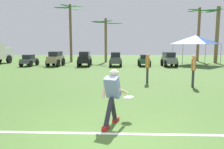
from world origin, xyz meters
TOP-DOWN VIEW (x-y plane):
  - ground_plane at (0.00, 0.00)m, footprint 80.00×80.00m
  - field_line_paint at (0.00, 0.39)m, footprint 26.40×0.71m
  - frisbee_thrower at (0.07, 0.99)m, footprint 0.72×0.97m
  - frisbee_in_flight at (0.51, 1.50)m, footprint 0.33×0.33m
  - teammate_near_sideline at (1.83, 7.10)m, footprint 0.27×0.50m
  - teammate_midfield at (3.87, 6.05)m, footprint 0.29×0.49m
  - parked_car_slot_a at (-8.15, 16.36)m, footprint 1.15×2.23m
  - parked_car_slot_b at (-5.58, 16.32)m, footprint 1.31×2.41m
  - parked_car_slot_c at (-2.80, 16.28)m, footprint 1.21×2.37m
  - parked_car_slot_d at (0.14, 16.31)m, footprint 1.15×2.40m
  - parked_car_slot_e at (2.86, 16.51)m, footprint 1.13×2.22m
  - parked_car_slot_f at (5.16, 16.28)m, footprint 1.15×2.41m
  - palm_tree_far_left at (-5.11, 21.32)m, footprint 3.54×2.76m
  - palm_tree_left_of_centre at (-0.99, 21.11)m, footprint 3.59×3.16m
  - palm_tree_right_of_centre at (10.44, 23.33)m, footprint 3.05×3.34m
  - palm_tree_far_right at (11.34, 20.25)m, footprint 3.58×3.35m
  - event_tent at (8.12, 17.80)m, footprint 3.69×3.69m

SIDE VIEW (x-z plane):
  - ground_plane at x=0.00m, z-range 0.00..0.00m
  - field_line_paint at x=0.00m, z-range 0.00..0.01m
  - parked_car_slot_a at x=-8.15m, z-range 0.01..1.11m
  - parked_car_slot_e at x=2.86m, z-range 0.01..1.11m
  - frisbee_in_flight at x=0.51m, z-range 0.56..0.61m
  - parked_car_slot_d at x=0.14m, z-range 0.05..1.39m
  - parked_car_slot_f at x=5.16m, z-range 0.05..1.39m
  - parked_car_slot_b at x=-5.58m, z-range 0.04..1.44m
  - parked_car_slot_c at x=-2.80m, z-range 0.04..1.44m
  - frisbee_thrower at x=0.07m, z-range 0.09..1.51m
  - teammate_near_sideline at x=1.83m, z-range 0.16..1.72m
  - teammate_midfield at x=3.87m, z-range 0.16..1.72m
  - event_tent at x=8.12m, z-range 1.05..4.01m
  - palm_tree_left_of_centre at x=-0.99m, z-range 0.61..5.64m
  - palm_tree_far_right at x=11.34m, z-range 0.48..6.65m
  - palm_tree_right_of_centre at x=10.44m, z-range 0.60..7.16m
  - palm_tree_far_left at x=-5.11m, z-range 0.76..7.39m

